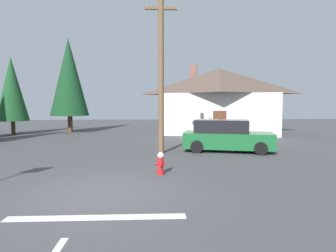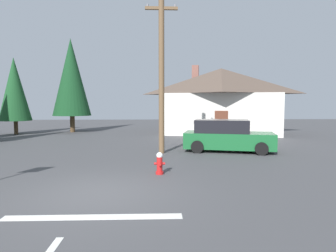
% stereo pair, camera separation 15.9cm
% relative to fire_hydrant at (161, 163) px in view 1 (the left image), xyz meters
% --- Properties ---
extents(ground_plane, '(80.00, 80.00, 0.10)m').
position_rel_fire_hydrant_xyz_m(ground_plane, '(-1.76, -2.01, -0.43)').
color(ground_plane, '#424244').
extents(lane_stop_bar, '(3.89, 0.34, 0.01)m').
position_rel_fire_hydrant_xyz_m(lane_stop_bar, '(-1.51, -3.76, -0.38)').
color(lane_stop_bar, silver).
rests_on(lane_stop_bar, ground).
extents(fire_hydrant, '(0.39, 0.34, 0.78)m').
position_rel_fire_hydrant_xyz_m(fire_hydrant, '(0.00, 0.00, 0.00)').
color(fire_hydrant, red).
rests_on(fire_hydrant, ground).
extents(utility_pole, '(1.60, 0.28, 7.75)m').
position_rel_fire_hydrant_xyz_m(utility_pole, '(0.17, 4.33, 3.66)').
color(utility_pole, brown).
rests_on(utility_pole, ground).
extents(house, '(10.97, 8.19, 6.02)m').
position_rel_fire_hydrant_xyz_m(house, '(5.50, 14.37, 2.52)').
color(house, beige).
rests_on(house, ground).
extents(parked_car, '(4.89, 2.92, 1.66)m').
position_rel_fire_hydrant_xyz_m(parked_car, '(3.60, 4.82, 0.41)').
color(parked_car, '#195B2D').
rests_on(parked_car, ground).
extents(pine_tree_tall_left, '(2.55, 2.55, 6.36)m').
position_rel_fire_hydrant_xyz_m(pine_tree_tall_left, '(-11.79, 14.15, 3.36)').
color(pine_tree_tall_left, '#4C3823').
rests_on(pine_tree_tall_left, ground).
extents(pine_tree_short_left, '(3.33, 3.33, 8.32)m').
position_rel_fire_hydrant_xyz_m(pine_tree_short_left, '(-7.63, 15.85, 4.51)').
color(pine_tree_short_left, '#4C3823').
rests_on(pine_tree_short_left, ground).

